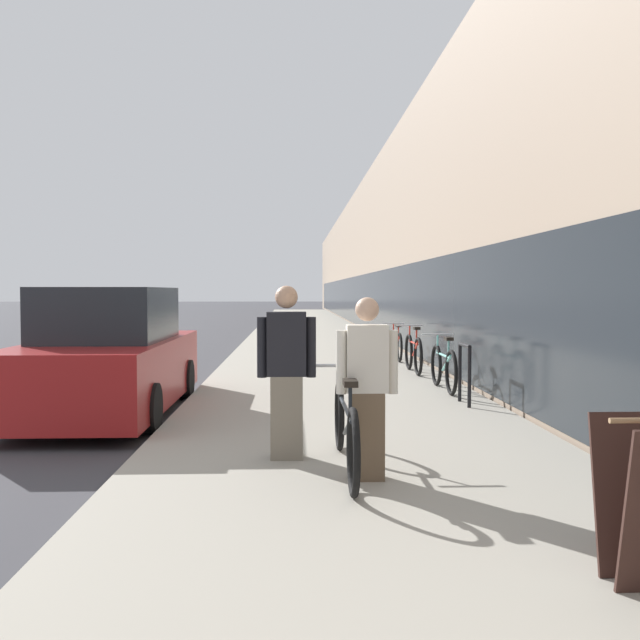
{
  "coord_description": "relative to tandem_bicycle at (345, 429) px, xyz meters",
  "views": [
    {
      "loc": [
        5.41,
        -4.98,
        1.67
      ],
      "look_at": [
        6.11,
        13.0,
        0.94
      ],
      "focal_mm": 40.0,
      "sensor_mm": 36.0,
      "label": 1
    }
  ],
  "objects": [
    {
      "name": "sidewalk_slab",
      "position": [
        0.2,
        19.84,
        -0.42
      ],
      "size": [
        4.39,
        70.0,
        0.1
      ],
      "color": "gray",
      "rests_on": "ground"
    },
    {
      "name": "storefront_facade",
      "position": [
        7.43,
        27.84,
        2.67
      ],
      "size": [
        10.01,
        70.0,
        6.29
      ],
      "color": "gray",
      "rests_on": "ground"
    },
    {
      "name": "tandem_bicycle",
      "position": [
        0.0,
        0.0,
        0.0
      ],
      "size": [
        0.52,
        2.29,
        0.87
      ],
      "color": "black",
      "rests_on": "sidewalk_slab"
    },
    {
      "name": "person_rider",
      "position": [
        0.16,
        -0.28,
        0.39
      ],
      "size": [
        0.52,
        0.2,
        1.52
      ],
      "color": "brown",
      "rests_on": "sidewalk_slab"
    },
    {
      "name": "person_bystander",
      "position": [
        -0.52,
        0.48,
        0.44
      ],
      "size": [
        0.55,
        0.22,
        1.62
      ],
      "color": "#756B5B",
      "rests_on": "sidewalk_slab"
    },
    {
      "name": "bike_rack_hoop",
      "position": [
        1.92,
        3.57,
        0.14
      ],
      "size": [
        0.05,
        0.6,
        0.84
      ],
      "color": "black",
      "rests_on": "sidewalk_slab"
    },
    {
      "name": "cruiser_bike_nearest",
      "position": [
        1.92,
        4.97,
        0.0
      ],
      "size": [
        0.52,
        1.81,
        0.87
      ],
      "color": "black",
      "rests_on": "sidewalk_slab"
    },
    {
      "name": "cruiser_bike_middle",
      "position": [
        1.86,
        7.42,
        0.01
      ],
      "size": [
        0.52,
        1.78,
        0.91
      ],
      "color": "black",
      "rests_on": "sidewalk_slab"
    },
    {
      "name": "cruiser_bike_farthest",
      "position": [
        1.9,
        9.93,
        -0.02
      ],
      "size": [
        0.52,
        1.68,
        0.83
      ],
      "color": "black",
      "rests_on": "sidewalk_slab"
    },
    {
      "name": "parked_sedan_curbside",
      "position": [
        -2.93,
        3.56,
        0.3
      ],
      "size": [
        1.82,
        4.63,
        1.72
      ],
      "color": "maroon",
      "rests_on": "ground"
    }
  ]
}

